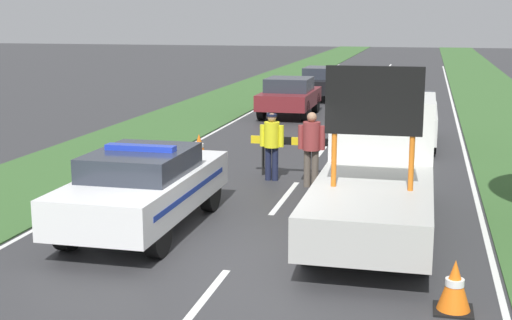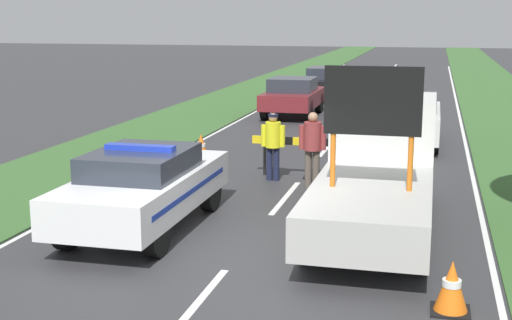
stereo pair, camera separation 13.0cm
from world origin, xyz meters
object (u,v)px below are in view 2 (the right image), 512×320
road_barrier (313,145)px  queued_car_van_white (408,118)px  queued_car_wagon_maroon (293,96)px  traffic_cone_near_police (452,287)px  pedestrian_civilian (312,143)px  police_officer (273,141)px  work_truck (379,166)px  traffic_cone_centre_front (201,147)px  police_car (144,186)px  queued_car_sedan_black (326,82)px

road_barrier → queued_car_van_white: bearing=65.1°
queued_car_wagon_maroon → traffic_cone_near_police: bearing=107.5°
pedestrian_civilian → police_officer: bearing=165.3°
work_truck → road_barrier: work_truck is taller
traffic_cone_centre_front → queued_car_van_white: size_ratio=0.17×
traffic_cone_near_police → traffic_cone_centre_front: bearing=125.9°
pedestrian_civilian → queued_car_van_white: 6.43m
traffic_cone_centre_front → traffic_cone_near_police: bearing=-54.1°
police_car → road_barrier: 5.44m
traffic_cone_near_police → traffic_cone_centre_front: size_ratio=0.99×
police_car → queued_car_sedan_black: 21.53m
work_truck → traffic_cone_near_police: size_ratio=8.72×
road_barrier → queued_car_sedan_black: 16.75m
police_car → police_officer: (1.43, 4.40, 0.16)m
pedestrian_civilian → queued_car_van_white: (1.90, 6.14, -0.21)m
queued_car_sedan_black → queued_car_van_white: bearing=110.2°
police_car → police_officer: size_ratio=2.94×
work_truck → traffic_cone_centre_front: 7.05m
police_officer → queued_car_wagon_maroon: 11.13m
road_barrier → traffic_cone_centre_front: (-3.32, 1.38, -0.45)m
queued_car_sedan_black → police_car: bearing=89.6°
pedestrian_civilian → queued_car_sedan_black: size_ratio=0.39×
police_car → queued_car_van_white: size_ratio=1.09×
police_car → queued_car_van_white: 10.99m
work_truck → traffic_cone_centre_front: (-5.14, 4.78, -0.72)m
queued_car_van_white → queued_car_sedan_black: queued_car_van_white is taller
work_truck → police_officer: (-2.70, 2.87, -0.12)m
work_truck → queued_car_van_white: 8.57m
queued_car_wagon_maroon → queued_car_sedan_black: (0.38, 6.13, -0.00)m
police_officer → traffic_cone_centre_front: police_officer is taller
police_car → traffic_cone_near_police: 6.03m
work_truck → police_officer: 3.95m
work_truck → queued_car_wagon_maroon: (-4.38, 13.87, -0.28)m
police_car → road_barrier: size_ratio=1.57×
road_barrier → pedestrian_civilian: 1.00m
road_barrier → traffic_cone_centre_front: size_ratio=4.19×
queued_car_van_white → police_car: bearing=66.6°
police_officer → queued_car_sedan_black: 17.18m
pedestrian_civilian → traffic_cone_centre_front: bearing=154.8°
pedestrian_civilian → police_car: bearing=-112.9°
police_officer → pedestrian_civilian: 1.12m
police_car → queued_car_van_white: police_car is taller
work_truck → queued_car_wagon_maroon: work_truck is taller
traffic_cone_centre_front → queued_car_wagon_maroon: queued_car_wagon_maroon is taller
police_officer → work_truck: bearing=113.8°
queued_car_wagon_maroon → pedestrian_civilian: bearing=103.3°
work_truck → road_barrier: size_ratio=2.06×
work_truck → queued_car_van_white: work_truck is taller
traffic_cone_near_police → queued_car_sedan_black: bearing=102.4°
police_car → queued_car_wagon_maroon: size_ratio=1.16×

